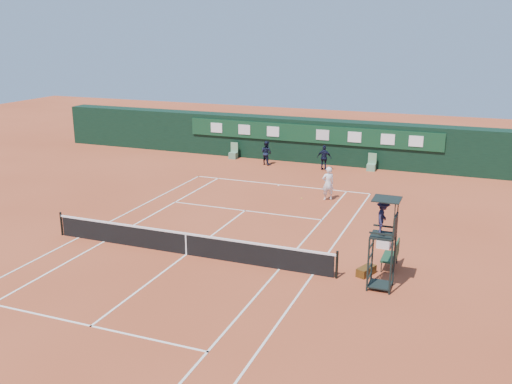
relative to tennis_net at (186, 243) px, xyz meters
The scene contains 14 objects.
ground 0.51m from the tennis_net, ahead, with size 90.00×90.00×0.00m, color #B54C2A.
court_lines 0.50m from the tennis_net, ahead, with size 11.05×23.85×0.01m.
tennis_net is the anchor object (origin of this frame).
back_wall 18.77m from the tennis_net, 90.00° to the left, with size 40.00×1.65×3.00m.
linesman_chair_left 18.33m from the tennis_net, 107.46° to the left, with size 0.55×0.50×1.15m.
linesman_chair_right 18.05m from the tennis_net, 75.57° to the left, with size 0.55×0.50×1.15m.
umpire_chair 8.30m from the tennis_net, ahead, with size 0.96×0.95×3.42m.
player_bench 8.39m from the tennis_net, 11.90° to the left, with size 0.55×1.20×1.10m.
tennis_bag 7.43m from the tennis_net, ahead, with size 0.38×0.87×0.33m, color black.
cooler 8.48m from the tennis_net, 27.27° to the left, with size 0.57×0.57×0.65m.
tennis_ball 9.75m from the tennis_net, 77.44° to the left, with size 0.07×0.07×0.07m, color yellow.
player 10.47m from the tennis_net, 70.50° to the left, with size 0.68×0.45×1.87m, color white.
ball_kid_left 16.73m from the tennis_net, 98.93° to the left, with size 0.81×0.63×1.66m, color black.
ball_kid_right 16.55m from the tennis_net, 84.70° to the left, with size 0.98×0.41×1.67m, color black.
Camera 1 is at (10.82, -19.58, 9.12)m, focal length 40.00 mm.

